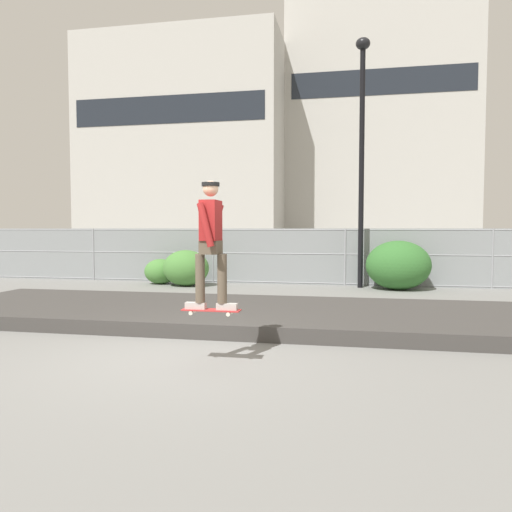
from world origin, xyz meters
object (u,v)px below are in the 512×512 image
object	(u,v)px
shrub_right	(398,265)
skater	(211,237)
parked_car_near	(202,252)
shrub_left	(160,271)
skateboard	(211,310)
parked_car_mid	(331,254)
shrub_center	(186,268)
street_lamp	(362,136)

from	to	relation	value
shrub_right	skater	bearing A→B (deg)	-109.93
parked_car_near	shrub_left	world-z (taller)	parked_car_near
skateboard	parked_car_mid	bearing A→B (deg)	85.53
parked_car_mid	shrub_center	bearing A→B (deg)	-132.74
skater	parked_car_mid	size ratio (longest dim) A/B	0.38
parked_car_mid	skater	bearing A→B (deg)	-94.47
skater	shrub_center	size ratio (longest dim) A/B	1.15
shrub_left	shrub_center	bearing A→B (deg)	-20.69
street_lamp	shrub_right	bearing A→B (deg)	-16.74
parked_car_mid	shrub_right	bearing A→B (deg)	-63.78
skateboard	parked_car_near	size ratio (longest dim) A/B	0.18
skater	parked_car_near	xyz separation A→B (m)	(-4.35, 13.51, -0.90)
skateboard	parked_car_near	distance (m)	14.19
skateboard	parked_car_mid	world-z (taller)	parked_car_mid
skater	shrub_center	bearing A→B (deg)	111.36
parked_car_mid	street_lamp	bearing A→B (deg)	-75.31
street_lamp	shrub_right	size ratio (longest dim) A/B	3.98
skateboard	parked_car_near	xyz separation A→B (m)	(-4.35, 13.51, 0.10)
shrub_right	street_lamp	bearing A→B (deg)	163.26
street_lamp	parked_car_near	size ratio (longest dim) A/B	1.69
shrub_left	shrub_right	size ratio (longest dim) A/B	0.56
skater	street_lamp	world-z (taller)	street_lamp
parked_car_near	parked_car_mid	world-z (taller)	same
skateboard	shrub_right	distance (m)	9.51
skater	parked_car_mid	xyz separation A→B (m)	(1.05, 13.39, -0.90)
street_lamp	shrub_left	xyz separation A→B (m)	(-6.53, -0.27, -4.27)
skateboard	shrub_center	xyz separation A→B (m)	(-3.37, 8.61, -0.16)
parked_car_mid	shrub_right	world-z (taller)	parked_car_mid
street_lamp	parked_car_mid	xyz separation A→B (m)	(-1.08, 4.12, -3.85)
shrub_left	shrub_right	distance (m)	7.65
parked_car_near	skateboard	bearing A→B (deg)	-72.17
parked_car_near	shrub_right	bearing A→B (deg)	-31.09
parked_car_near	parked_car_mid	xyz separation A→B (m)	(5.39, -0.12, 0.00)
skater	street_lamp	bearing A→B (deg)	77.08
skateboard	shrub_left	distance (m)	10.03
skateboard	shrub_center	bearing A→B (deg)	111.36
parked_car_near	shrub_center	size ratio (longest dim) A/B	3.02
skateboard	parked_car_near	bearing A→B (deg)	107.83
skateboard	shrub_center	world-z (taller)	shrub_center
skateboard	parked_car_near	world-z (taller)	parked_car_near
shrub_left	shrub_center	size ratio (longest dim) A/B	0.72
shrub_left	shrub_center	world-z (taller)	shrub_center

